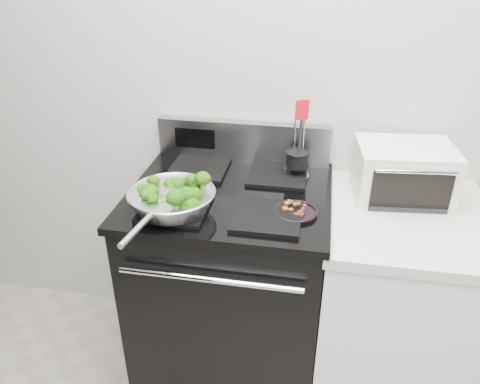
% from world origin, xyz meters
% --- Properties ---
extents(back_wall, '(4.00, 0.02, 2.70)m').
position_xyz_m(back_wall, '(0.00, 1.75, 1.35)').
color(back_wall, '#B7B5AD').
rests_on(back_wall, ground).
extents(gas_range, '(0.79, 0.69, 1.13)m').
position_xyz_m(gas_range, '(-0.30, 1.41, 0.49)').
color(gas_range, black).
rests_on(gas_range, floor).
extents(counter, '(0.62, 0.68, 0.92)m').
position_xyz_m(counter, '(0.39, 1.41, 0.46)').
color(counter, white).
rests_on(counter, floor).
extents(skillet, '(0.32, 0.50, 0.07)m').
position_xyz_m(skillet, '(-0.48, 1.22, 1.00)').
color(skillet, silver).
rests_on(skillet, gas_range).
extents(broccoli_pile, '(0.25, 0.25, 0.09)m').
position_xyz_m(broccoli_pile, '(-0.48, 1.23, 1.02)').
color(broccoli_pile, '#0E3304').
rests_on(broccoli_pile, skillet).
extents(bacon_plate, '(0.16, 0.16, 0.04)m').
position_xyz_m(bacon_plate, '(-0.03, 1.29, 0.97)').
color(bacon_plate, black).
rests_on(bacon_plate, gas_range).
extents(utensil_holder, '(0.11, 0.11, 0.33)m').
position_xyz_m(utensil_holder, '(-0.05, 1.60, 1.01)').
color(utensil_holder, silver).
rests_on(utensil_holder, gas_range).
extents(toaster_oven, '(0.39, 0.31, 0.21)m').
position_xyz_m(toaster_oven, '(0.36, 1.56, 1.02)').
color(toaster_oven, silver).
rests_on(toaster_oven, counter).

